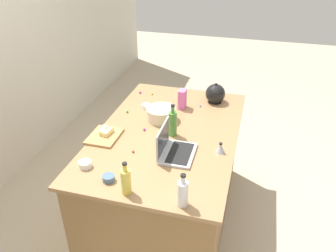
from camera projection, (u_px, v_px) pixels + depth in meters
ground_plane at (168, 214)px, 3.11m from camera, size 12.00×12.00×0.00m
island_counter at (168, 176)px, 2.88m from camera, size 1.68×1.08×0.90m
laptop at (173, 149)px, 2.36m from camera, size 0.31×0.23×0.22m
mixing_bowl_large at (161, 114)px, 2.79m from camera, size 0.25×0.25×0.11m
bottle_vinegar at (183, 193)px, 1.90m from camera, size 0.07×0.07×0.22m
bottle_oil at (126, 181)px, 1.99m from camera, size 0.06×0.06×0.22m
bottle_olive at (173, 123)px, 2.55m from camera, size 0.07×0.07×0.26m
kettle at (215, 94)px, 3.06m from camera, size 0.21×0.18×0.20m
cutting_board at (104, 136)px, 2.57m from camera, size 0.27×0.22×0.02m
butter_stick_left at (108, 132)px, 2.57m from camera, size 0.11×0.05×0.04m
butter_stick_right at (103, 130)px, 2.59m from camera, size 0.11×0.05×0.04m
ramekin_small at (109, 178)px, 2.12m from camera, size 0.08×0.08×0.04m
ramekin_medium at (85, 164)px, 2.24m from camera, size 0.09×0.09×0.04m
ramekin_wide at (146, 106)px, 2.98m from camera, size 0.08×0.08×0.04m
kitchen_timer at (220, 148)px, 2.39m from camera, size 0.07×0.07×0.08m
candy_bag at (182, 99)px, 2.96m from camera, size 0.09×0.06×0.17m
candy_0 at (200, 106)px, 3.01m from camera, size 0.01×0.01×0.01m
candy_1 at (140, 92)px, 3.25m from camera, size 0.02×0.02×0.02m
candy_2 at (172, 105)px, 3.02m from camera, size 0.02×0.02×0.02m
candy_3 at (127, 112)px, 2.91m from camera, size 0.02×0.02×0.02m
candy_4 at (152, 94)px, 3.23m from camera, size 0.02×0.02×0.02m
candy_5 at (170, 116)px, 2.84m from camera, size 0.02×0.02×0.02m
candy_6 at (133, 152)px, 2.39m from camera, size 0.02×0.02×0.02m
candy_7 at (124, 184)px, 2.09m from camera, size 0.02×0.02×0.02m
candy_8 at (144, 129)px, 2.66m from camera, size 0.02×0.02×0.02m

